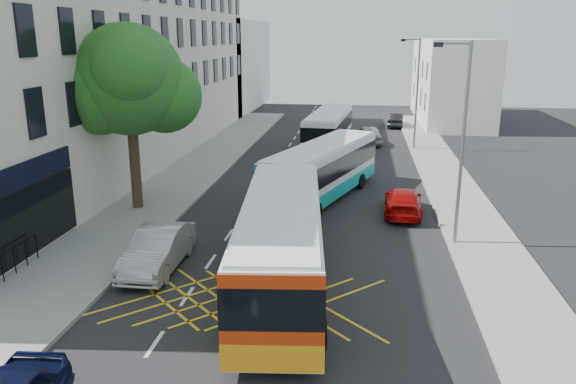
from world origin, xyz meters
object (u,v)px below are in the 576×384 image
(street_tree, at_px, (128,81))
(lamp_near, at_px, (461,134))
(bus_far, at_px, (329,129))
(bus_mid, at_px, (322,170))
(parked_car_silver, at_px, (158,249))
(distant_car_dark, at_px, (395,120))
(distant_car_grey, at_px, (330,116))
(red_hatchback, at_px, (403,201))
(distant_car_silver, at_px, (369,135))
(lamp_far, at_px, (416,88))
(bus_near, at_px, (281,244))

(street_tree, distance_m, lamp_near, 15.10)
(lamp_near, xyz_separation_m, bus_far, (-6.27, 19.48, -3.10))
(bus_mid, xyz_separation_m, parked_car_silver, (-5.34, -10.00, -0.77))
(street_tree, xyz_separation_m, bus_mid, (8.91, 3.17, -4.76))
(street_tree, bearing_deg, parked_car_silver, -62.42)
(lamp_near, bearing_deg, distant_car_dark, 91.28)
(distant_car_grey, relative_size, distant_car_dark, 1.27)
(bus_far, distance_m, distant_car_dark, 13.02)
(lamp_near, xyz_separation_m, parked_car_silver, (-11.14, -3.86, -3.86))
(red_hatchback, bearing_deg, parked_car_silver, 43.18)
(distant_car_grey, distance_m, distant_car_silver, 11.24)
(bus_far, bearing_deg, bus_mid, -83.12)
(lamp_near, distance_m, bus_far, 20.70)
(lamp_far, bearing_deg, bus_far, -175.29)
(street_tree, distance_m, parked_car_silver, 9.48)
(bus_near, relative_size, red_hatchback, 2.61)
(parked_car_silver, relative_size, red_hatchback, 1.06)
(bus_near, xyz_separation_m, bus_far, (0.10, 24.50, -0.12))
(bus_near, bearing_deg, parked_car_silver, 160.52)
(bus_far, distance_m, parked_car_silver, 23.86)
(lamp_far, distance_m, distant_car_silver, 5.49)
(lamp_far, xyz_separation_m, bus_far, (-6.27, -0.52, -3.10))
(street_tree, xyz_separation_m, lamp_near, (14.71, -2.97, -1.68))
(bus_mid, bearing_deg, distant_car_dark, 97.43)
(lamp_far, distance_m, bus_mid, 15.34)
(lamp_far, height_order, distant_car_grey, lamp_far)
(street_tree, xyz_separation_m, lamp_far, (14.71, 17.03, -1.68))
(street_tree, xyz_separation_m, distant_car_dark, (14.01, 28.25, -5.63))
(lamp_far, xyz_separation_m, distant_car_grey, (-6.95, 12.78, -3.91))
(bus_mid, height_order, parked_car_silver, bus_mid)
(red_hatchback, xyz_separation_m, distant_car_grey, (-5.20, 28.75, 0.08))
(parked_car_silver, bearing_deg, lamp_far, 64.68)
(lamp_far, xyz_separation_m, distant_car_dark, (-0.70, 11.22, -3.96))
(parked_car_silver, bearing_deg, distant_car_grey, 83.17)
(bus_near, bearing_deg, distant_car_silver, 77.63)
(lamp_far, bearing_deg, street_tree, -130.81)
(bus_far, relative_size, red_hatchback, 2.41)
(bus_far, bearing_deg, distant_car_grey, 97.74)
(distant_car_grey, xyz_separation_m, distant_car_silver, (3.71, -10.61, 0.04))
(lamp_near, distance_m, distant_car_grey, 33.73)
(red_hatchback, bearing_deg, distant_car_dark, -89.02)
(lamp_far, bearing_deg, parked_car_silver, -115.03)
(distant_car_grey, bearing_deg, distant_car_dark, -18.29)
(lamp_far, height_order, red_hatchback, lamp_far)
(lamp_near, bearing_deg, bus_far, 107.85)
(lamp_far, bearing_deg, distant_car_silver, 146.27)
(street_tree, distance_m, distant_car_grey, 31.30)
(street_tree, distance_m, distant_car_dark, 32.03)
(bus_far, xyz_separation_m, red_hatchback, (4.53, -15.46, -0.89))
(bus_near, xyz_separation_m, parked_car_silver, (-4.76, 1.16, -0.89))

